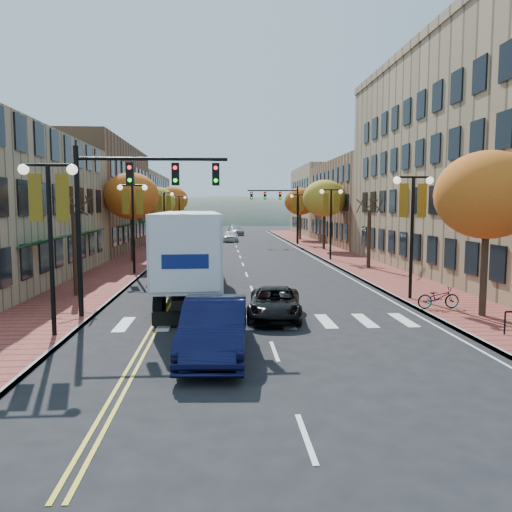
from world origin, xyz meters
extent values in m
plane|color=black|center=(0.00, 0.00, 0.00)|extent=(200.00, 200.00, 0.00)
cube|color=brown|center=(-9.00, 32.50, 0.07)|extent=(4.00, 85.00, 0.15)
cube|color=brown|center=(9.00, 32.50, 0.07)|extent=(4.00, 85.00, 0.15)
cube|color=brown|center=(-17.00, 36.00, 5.50)|extent=(12.00, 24.00, 11.00)
cube|color=#9E8966|center=(-17.00, 61.00, 4.75)|extent=(12.00, 26.00, 9.50)
cube|color=brown|center=(18.50, 42.00, 5.00)|extent=(15.00, 24.00, 10.00)
cube|color=#9E8966|center=(18.50, 64.00, 5.50)|extent=(15.00, 20.00, 11.00)
cylinder|color=#382619|center=(-9.00, 8.00, 2.25)|extent=(0.28, 0.28, 4.20)
cylinder|color=#382619|center=(-9.00, 24.00, 2.60)|extent=(0.28, 0.28, 4.90)
ellipsoid|color=orange|center=(-9.00, 24.00, 5.46)|extent=(4.48, 4.48, 3.81)
cylinder|color=#382619|center=(-9.00, 40.00, 2.42)|extent=(0.28, 0.28, 4.55)
ellipsoid|color=gold|center=(-9.00, 40.00, 5.07)|extent=(4.16, 4.16, 3.54)
cylinder|color=#382619|center=(-9.00, 58.00, 2.67)|extent=(0.28, 0.28, 5.04)
ellipsoid|color=orange|center=(-9.00, 58.00, 5.62)|extent=(4.61, 4.61, 3.92)
cylinder|color=#382619|center=(9.00, 2.00, 2.42)|extent=(0.28, 0.28, 4.55)
ellipsoid|color=orange|center=(9.00, 2.00, 5.07)|extent=(4.16, 4.16, 3.54)
cylinder|color=#382619|center=(9.00, 18.00, 2.25)|extent=(0.28, 0.28, 4.20)
cylinder|color=#382619|center=(9.00, 34.00, 2.60)|extent=(0.28, 0.28, 4.90)
ellipsoid|color=gold|center=(9.00, 34.00, 5.46)|extent=(4.48, 4.48, 3.81)
cylinder|color=#382619|center=(9.00, 50.00, 2.53)|extent=(0.28, 0.28, 4.76)
ellipsoid|color=orange|center=(9.00, 50.00, 5.30)|extent=(4.35, 4.35, 3.70)
cylinder|color=black|center=(-7.50, 0.00, 3.00)|extent=(0.16, 0.16, 6.00)
cylinder|color=black|center=(-7.50, 0.00, 6.00)|extent=(1.60, 0.10, 0.10)
sphere|color=#FFF2CC|center=(-8.30, 0.00, 5.85)|extent=(0.36, 0.36, 0.36)
sphere|color=#FFF2CC|center=(-6.70, 0.00, 5.85)|extent=(0.36, 0.36, 0.36)
cube|color=gold|center=(-7.95, 0.00, 4.90)|extent=(0.45, 0.03, 1.60)
cube|color=gold|center=(-7.05, 0.00, 4.90)|extent=(0.45, 0.03, 1.60)
cylinder|color=black|center=(-7.50, 16.00, 3.00)|extent=(0.16, 0.16, 6.00)
cylinder|color=black|center=(-7.50, 16.00, 6.00)|extent=(1.60, 0.10, 0.10)
sphere|color=#FFF2CC|center=(-8.30, 16.00, 5.85)|extent=(0.36, 0.36, 0.36)
sphere|color=#FFF2CC|center=(-6.70, 16.00, 5.85)|extent=(0.36, 0.36, 0.36)
cube|color=gold|center=(-7.95, 16.00, 4.90)|extent=(0.45, 0.03, 1.60)
cube|color=gold|center=(-7.05, 16.00, 4.90)|extent=(0.45, 0.03, 1.60)
cylinder|color=black|center=(-7.50, 34.00, 3.00)|extent=(0.16, 0.16, 6.00)
cylinder|color=black|center=(-7.50, 34.00, 6.00)|extent=(1.60, 0.10, 0.10)
sphere|color=#FFF2CC|center=(-8.30, 34.00, 5.85)|extent=(0.36, 0.36, 0.36)
sphere|color=#FFF2CC|center=(-6.70, 34.00, 5.85)|extent=(0.36, 0.36, 0.36)
cube|color=gold|center=(-7.95, 34.00, 4.90)|extent=(0.45, 0.03, 1.60)
cube|color=gold|center=(-7.05, 34.00, 4.90)|extent=(0.45, 0.03, 1.60)
cylinder|color=black|center=(-7.50, 52.00, 3.00)|extent=(0.16, 0.16, 6.00)
cylinder|color=black|center=(-7.50, 52.00, 6.00)|extent=(1.60, 0.10, 0.10)
sphere|color=#FFF2CC|center=(-8.30, 52.00, 5.85)|extent=(0.36, 0.36, 0.36)
sphere|color=#FFF2CC|center=(-6.70, 52.00, 5.85)|extent=(0.36, 0.36, 0.36)
cube|color=gold|center=(-7.95, 52.00, 4.90)|extent=(0.45, 0.03, 1.60)
cube|color=gold|center=(-7.05, 52.00, 4.90)|extent=(0.45, 0.03, 1.60)
cylinder|color=black|center=(7.50, 6.00, 3.00)|extent=(0.16, 0.16, 6.00)
cylinder|color=black|center=(7.50, 6.00, 6.00)|extent=(1.60, 0.10, 0.10)
sphere|color=#FFF2CC|center=(6.70, 6.00, 5.85)|extent=(0.36, 0.36, 0.36)
sphere|color=#FFF2CC|center=(8.30, 6.00, 5.85)|extent=(0.36, 0.36, 0.36)
cube|color=gold|center=(7.05, 6.00, 4.90)|extent=(0.45, 0.03, 1.60)
cube|color=gold|center=(7.95, 6.00, 4.90)|extent=(0.45, 0.03, 1.60)
cylinder|color=black|center=(7.50, 24.00, 3.00)|extent=(0.16, 0.16, 6.00)
cylinder|color=black|center=(7.50, 24.00, 6.00)|extent=(1.60, 0.10, 0.10)
sphere|color=#FFF2CC|center=(6.70, 24.00, 5.85)|extent=(0.36, 0.36, 0.36)
sphere|color=#FFF2CC|center=(8.30, 24.00, 5.85)|extent=(0.36, 0.36, 0.36)
cube|color=gold|center=(7.05, 24.00, 4.90)|extent=(0.45, 0.03, 1.60)
cube|color=gold|center=(7.95, 24.00, 4.90)|extent=(0.45, 0.03, 1.60)
cylinder|color=black|center=(7.50, 42.00, 3.00)|extent=(0.16, 0.16, 6.00)
cylinder|color=black|center=(7.50, 42.00, 6.00)|extent=(1.60, 0.10, 0.10)
sphere|color=#FFF2CC|center=(6.70, 42.00, 5.85)|extent=(0.36, 0.36, 0.36)
sphere|color=#FFF2CC|center=(8.30, 42.00, 5.85)|extent=(0.36, 0.36, 0.36)
cube|color=gold|center=(7.05, 42.00, 4.90)|extent=(0.45, 0.03, 1.60)
cube|color=gold|center=(7.95, 42.00, 4.90)|extent=(0.45, 0.03, 1.60)
cylinder|color=black|center=(-7.40, 3.00, 3.50)|extent=(0.20, 0.20, 7.00)
cylinder|color=black|center=(-4.40, 3.00, 6.50)|extent=(6.00, 0.14, 0.14)
cube|color=black|center=(-5.30, 3.00, 5.90)|extent=(0.30, 0.25, 0.90)
sphere|color=#FF0C0C|center=(-5.30, 2.86, 6.15)|extent=(0.16, 0.16, 0.16)
cube|color=black|center=(-3.50, 3.00, 5.90)|extent=(0.30, 0.25, 0.90)
sphere|color=#FF0C0C|center=(-3.50, 2.86, 6.15)|extent=(0.16, 0.16, 0.16)
cube|color=black|center=(-1.88, 3.00, 5.90)|extent=(0.30, 0.25, 0.90)
sphere|color=#FF0C0C|center=(-1.88, 2.86, 6.15)|extent=(0.16, 0.16, 0.16)
cylinder|color=black|center=(7.40, 42.00, 3.50)|extent=(0.20, 0.20, 7.00)
cylinder|color=black|center=(4.40, 42.00, 6.50)|extent=(6.00, 0.14, 0.14)
cube|color=black|center=(5.30, 42.00, 5.90)|extent=(0.30, 0.25, 0.90)
sphere|color=#FF0C0C|center=(5.30, 41.86, 6.15)|extent=(0.16, 0.16, 0.16)
cube|color=black|center=(3.50, 42.00, 5.90)|extent=(0.30, 0.25, 0.90)
sphere|color=#FF0C0C|center=(3.50, 41.86, 6.15)|extent=(0.16, 0.16, 0.16)
cube|color=black|center=(1.88, 42.00, 5.90)|extent=(0.30, 0.25, 0.90)
sphere|color=#FF0C0C|center=(1.88, 41.86, 6.15)|extent=(0.16, 0.16, 0.16)
cube|color=black|center=(-3.31, 7.97, 0.92)|extent=(1.69, 14.06, 0.38)
cube|color=silver|center=(-3.31, 7.97, 2.81)|extent=(3.41, 14.14, 3.02)
cube|color=#212227|center=(-3.68, 16.60, 1.78)|extent=(2.84, 3.35, 2.70)
cylinder|color=black|center=(-4.20, 2.32, 0.54)|extent=(0.42, 1.09, 1.08)
cylinder|color=black|center=(-1.94, 2.41, 0.54)|extent=(0.42, 1.09, 1.08)
cylinder|color=black|center=(-4.26, 3.61, 0.54)|extent=(0.42, 1.09, 1.08)
cylinder|color=black|center=(-1.99, 3.71, 0.54)|extent=(0.42, 1.09, 1.08)
cylinder|color=black|center=(-4.76, 15.25, 0.54)|extent=(0.42, 1.09, 1.08)
cylinder|color=black|center=(-2.50, 15.35, 0.54)|extent=(0.42, 1.09, 1.08)
cylinder|color=black|center=(-4.86, 17.62, 0.54)|extent=(0.42, 1.09, 1.08)
cylinder|color=black|center=(-2.60, 17.72, 0.54)|extent=(0.42, 1.09, 1.08)
imported|color=black|center=(-1.89, -2.46, 0.90)|extent=(2.19, 5.54, 1.79)
imported|color=black|center=(0.50, 2.67, 0.64)|extent=(2.62, 4.80, 1.28)
imported|color=white|center=(-0.50, 48.00, 0.75)|extent=(2.18, 4.56, 1.51)
imported|color=#9C9BA2|center=(0.59, 63.21, 0.74)|extent=(2.77, 5.36, 1.49)
imported|color=#9B9BA2|center=(0.50, 67.01, 0.82)|extent=(2.11, 5.07, 1.63)
imported|color=gray|center=(7.80, 3.49, 0.64)|extent=(1.89, 0.73, 0.98)
camera|label=1|loc=(-1.65, -17.46, 4.61)|focal=35.00mm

